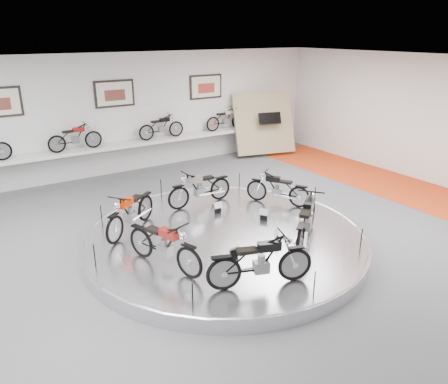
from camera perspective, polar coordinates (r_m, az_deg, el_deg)
floor at (r=9.89m, az=1.09°, el=-7.63°), size 16.00×16.00×0.00m
ceiling at (r=8.77m, az=1.27°, el=16.16°), size 16.00×16.00×0.00m
wall_back at (r=15.28m, az=-13.93°, el=9.78°), size 16.00×0.00×16.00m
orange_carpet_strip at (r=14.52m, az=23.93°, el=-0.10°), size 2.40×12.60×0.01m
dado_band at (r=15.58m, az=-13.46°, el=4.53°), size 15.68×0.04×1.10m
display_platform at (r=10.05m, az=0.14°, el=-6.20°), size 6.40×6.40×0.30m
platform_rim at (r=9.99m, az=0.14°, el=-5.59°), size 6.40×6.40×0.10m
shelf at (r=15.21m, az=-13.23°, el=5.92°), size 11.00×0.55×0.10m
poster_center at (r=15.14m, az=-14.10°, el=12.36°), size 1.35×0.06×0.88m
poster_right at (r=16.61m, az=-2.37°, el=13.58°), size 1.35×0.06×0.88m
display_panel at (r=17.31m, az=5.24°, el=8.93°), size 2.56×1.52×2.30m
shelf_bike_b at (r=14.70m, az=-18.86°, el=6.55°), size 1.22×0.43×0.73m
shelf_bike_c at (r=15.67m, az=-8.17°, el=8.23°), size 1.22×0.43×0.73m
shelf_bike_d at (r=16.96m, az=0.21°, el=9.34°), size 1.22×0.43×0.73m
bike_a at (r=11.58m, az=7.03°, el=0.47°), size 1.23×1.54×0.87m
bike_b at (r=11.46m, az=-3.18°, el=0.57°), size 1.61×0.60×0.94m
bike_c at (r=10.12m, az=-12.12°, el=-2.51°), size 1.67×1.46×0.97m
bike_d at (r=8.50m, az=-7.87°, el=-6.81°), size 1.08×1.75×0.97m
bike_e at (r=7.87m, az=4.76°, el=-8.97°), size 1.78×1.11×0.99m
bike_f at (r=9.57m, az=10.74°, el=-3.58°), size 1.77×1.55×1.03m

